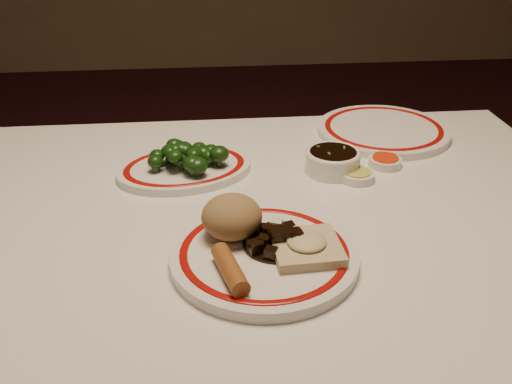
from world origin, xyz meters
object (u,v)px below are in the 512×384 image
object	(u,v)px
broccoli_pile	(187,155)
fried_wonton	(306,246)
main_plate	(264,255)
dining_table	(262,263)
stirfry_heap	(278,239)
spring_roll	(230,269)
rice_mound	(232,217)
broccoli_plate	(185,169)
soy_bowl	(333,162)

from	to	relation	value
broccoli_pile	fried_wonton	bearing A→B (deg)	-60.92
main_plate	dining_table	bearing A→B (deg)	85.36
dining_table	stirfry_heap	distance (m)	0.17
dining_table	broccoli_pile	world-z (taller)	broccoli_pile
main_plate	spring_roll	world-z (taller)	spring_roll
rice_mound	fried_wonton	size ratio (longest dim) A/B	0.89
fried_wonton	stirfry_heap	distance (m)	0.04
main_plate	spring_roll	bearing A→B (deg)	-132.50
dining_table	rice_mound	distance (m)	0.17
spring_roll	fried_wonton	bearing A→B (deg)	9.09
fried_wonton	broccoli_pile	distance (m)	0.35
main_plate	broccoli_plate	size ratio (longest dim) A/B	1.15
soy_bowl	broccoli_pile	bearing A→B (deg)	176.18
rice_mound	broccoli_plate	distance (m)	0.27
spring_roll	soy_bowl	xyz separation A→B (m)	(0.21, 0.34, -0.01)
spring_roll	fried_wonton	xyz separation A→B (m)	(0.11, 0.05, -0.00)
main_plate	broccoli_plate	bearing A→B (deg)	111.35
rice_mound	broccoli_plate	size ratio (longest dim) A/B	0.31
dining_table	spring_roll	distance (m)	0.23
spring_roll	broccoli_plate	world-z (taller)	spring_roll
rice_mound	stirfry_heap	xyz separation A→B (m)	(0.06, -0.03, -0.02)
rice_mound	broccoli_pile	size ratio (longest dim) A/B	0.60
main_plate	fried_wonton	distance (m)	0.06
main_plate	soy_bowl	world-z (taller)	soy_bowl
stirfry_heap	broccoli_plate	world-z (taller)	stirfry_heap
broccoli_plate	broccoli_pile	xyz separation A→B (m)	(0.01, -0.00, 0.03)
main_plate	broccoli_plate	distance (m)	0.32
broccoli_plate	soy_bowl	distance (m)	0.28
stirfry_heap	soy_bowl	size ratio (longest dim) A/B	0.97
spring_roll	stirfry_heap	size ratio (longest dim) A/B	0.96
dining_table	stirfry_heap	bearing A→B (deg)	-84.25
spring_roll	broccoli_plate	xyz separation A→B (m)	(-0.07, 0.36, -0.02)
dining_table	spring_roll	world-z (taller)	spring_roll
rice_mound	broccoli_pile	bearing A→B (deg)	105.08
stirfry_heap	fried_wonton	bearing A→B (deg)	-28.78
broccoli_pile	rice_mound	bearing A→B (deg)	-74.92
broccoli_plate	broccoli_pile	distance (m)	0.03
rice_mound	broccoli_plate	xyz separation A→B (m)	(-0.07, 0.25, -0.04)
stirfry_heap	broccoli_pile	world-z (taller)	broccoli_pile
dining_table	spring_roll	size ratio (longest dim) A/B	12.60
fried_wonton	broccoli_plate	xyz separation A→B (m)	(-0.18, 0.31, -0.02)
fried_wonton	soy_bowl	distance (m)	0.31
rice_mound	spring_roll	xyz separation A→B (m)	(-0.01, -0.10, -0.02)
spring_roll	fried_wonton	distance (m)	0.12
dining_table	rice_mound	size ratio (longest dim) A/B	13.26
spring_roll	broccoli_pile	xyz separation A→B (m)	(-0.06, 0.35, 0.01)
main_plate	fried_wonton	xyz separation A→B (m)	(0.06, -0.01, 0.02)
dining_table	broccoli_plate	distance (m)	0.24
broccoli_plate	broccoli_pile	bearing A→B (deg)	-23.26
rice_mound	soy_bowl	size ratio (longest dim) A/B	0.88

